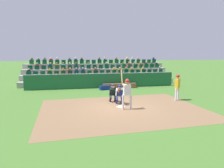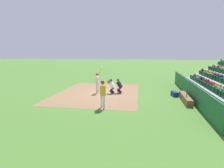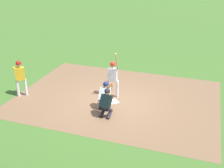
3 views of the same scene
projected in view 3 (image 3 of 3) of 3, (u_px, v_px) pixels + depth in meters
ground_plane at (113, 102)px, 12.93m from camera, size 160.00×160.00×0.00m
infield_dirt_patch at (117, 97)px, 13.35m from camera, size 9.55×7.32×0.01m
home_plate_marker at (113, 102)px, 12.93m from camera, size 0.62×0.62×0.02m
batter_at_plate at (113, 75)px, 13.00m from camera, size 0.60×0.48×2.27m
catcher_crouching at (105, 94)px, 12.06m from camera, size 0.48×0.71×1.27m
home_plate_umpire at (106, 102)px, 11.48m from camera, size 0.49×0.53×1.25m
on_deck_batter at (20, 75)px, 13.07m from camera, size 0.51×0.44×1.76m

